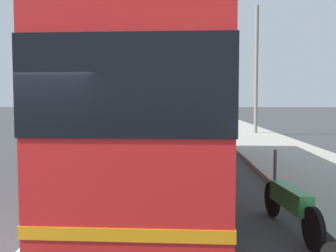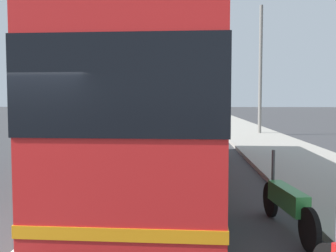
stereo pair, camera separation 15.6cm
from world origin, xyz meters
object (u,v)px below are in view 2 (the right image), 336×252
at_px(coach_bus, 164,108).
at_px(motorcycle_angled, 287,203).
at_px(car_oncoming, 178,114).
at_px(car_side_street, 126,121).
at_px(car_behind_bus, 148,113).
at_px(utility_pole, 260,71).

height_order(coach_bus, motorcycle_angled, coach_bus).
relative_size(coach_bus, motorcycle_angled, 5.22).
distance_m(car_oncoming, car_side_street, 14.79).
xyz_separation_m(motorcycle_angled, car_behind_bus, (37.00, 6.08, 0.26)).
xyz_separation_m(coach_bus, car_behind_bus, (32.95, 3.80, -1.22)).
xyz_separation_m(coach_bus, car_side_street, (16.09, 3.57, -1.26)).
xyz_separation_m(coach_bus, car_oncoming, (30.54, 0.38, -1.26)).
bearing_deg(car_behind_bus, coach_bus, 9.72).
xyz_separation_m(coach_bus, utility_pole, (13.80, -5.05, 1.97)).
xyz_separation_m(motorcycle_angled, car_oncoming, (34.59, 2.66, 0.22)).
relative_size(car_side_street, utility_pole, 0.61).
bearing_deg(motorcycle_angled, utility_pole, -15.65).
bearing_deg(car_side_street, car_oncoming, 169.81).
distance_m(car_oncoming, utility_pole, 17.89).
bearing_deg(car_behind_bus, motorcycle_angled, 12.47).
distance_m(motorcycle_angled, car_side_street, 20.98).
bearing_deg(utility_pole, car_side_street, 75.09).
relative_size(coach_bus, car_oncoming, 2.71).
bearing_deg(car_oncoming, coach_bus, 176.54).
bearing_deg(car_oncoming, motorcycle_angled, -179.78).
relative_size(motorcycle_angled, car_side_street, 0.49).
distance_m(car_side_street, utility_pole, 9.49).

